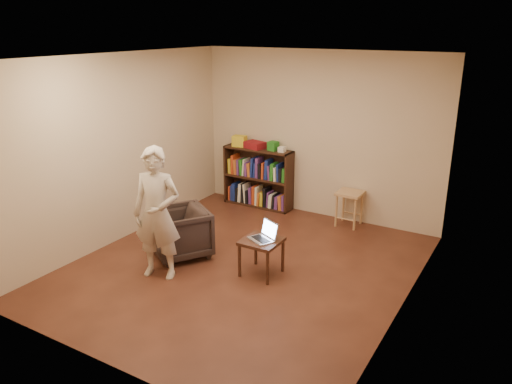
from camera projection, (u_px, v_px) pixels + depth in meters
The scene contains 15 objects.
floor at pixel (243, 267), 6.37m from camera, with size 4.50×4.50×0.00m, color #3F1E14.
ceiling at pixel (241, 57), 5.54m from camera, with size 4.50×4.50×0.00m, color white.
wall_back at pixel (318, 135), 7.79m from camera, with size 4.00×4.00×0.00m, color beige.
wall_left at pixel (120, 149), 6.92m from camera, with size 4.50×4.50×0.00m, color beige.
wall_right at pixel (411, 198), 4.99m from camera, with size 4.50×4.50×0.00m, color beige.
bookshelf at pixel (259, 181), 8.41m from camera, with size 1.20×0.30×1.00m.
box_yellow at pixel (239, 141), 8.35m from camera, with size 0.22×0.16×0.18m, color yellow.
red_cloth at pixel (255, 145), 8.23m from camera, with size 0.32×0.24×0.11m, color maroon.
box_green at pixel (273, 146), 8.08m from camera, with size 0.14×0.14×0.14m, color #257B20.
box_white at pixel (282, 149), 7.99m from camera, with size 0.10×0.10×0.08m, color white.
stool at pixel (350, 198), 7.57m from camera, with size 0.37×0.37×0.54m.
armchair at pixel (180, 233), 6.60m from camera, with size 0.70×0.72×0.66m, color #2C201D.
side_table at pixel (261, 246), 6.09m from camera, with size 0.45×0.45×0.46m.
laptop at pixel (265, 235), 6.06m from camera, with size 0.39×0.37×0.22m.
person at pixel (157, 214), 5.92m from camera, with size 0.59×0.39×1.62m, color beige.
Camera 1 is at (3.06, -4.84, 2.95)m, focal length 35.00 mm.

